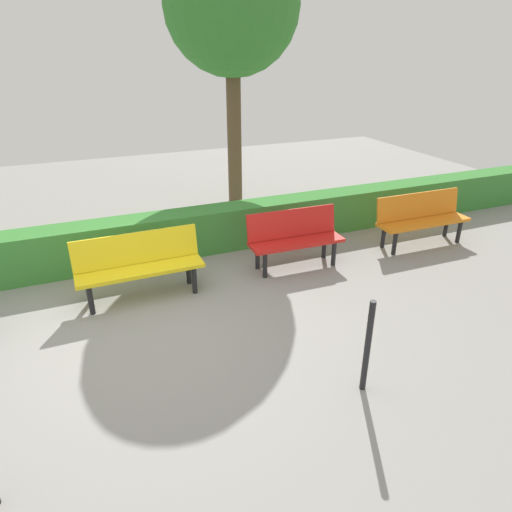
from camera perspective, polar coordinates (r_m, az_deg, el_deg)
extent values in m
plane|color=gray|center=(5.52, -12.62, -9.40)|extent=(19.41, 19.41, 0.00)
cube|color=orange|center=(8.00, 20.56, 4.08)|extent=(1.64, 0.44, 0.05)
cube|color=orange|center=(8.06, 19.94, 6.11)|extent=(1.64, 0.13, 0.42)
cylinder|color=black|center=(8.42, 24.42, 2.83)|extent=(0.07, 0.07, 0.39)
cylinder|color=black|center=(8.62, 23.05, 3.56)|extent=(0.07, 0.07, 0.39)
cylinder|color=black|center=(7.56, 17.23, 1.56)|extent=(0.07, 0.07, 0.39)
cylinder|color=black|center=(7.77, 15.89, 2.39)|extent=(0.07, 0.07, 0.39)
cube|color=red|center=(6.74, 5.18, 1.80)|extent=(1.45, 0.46, 0.05)
cube|color=red|center=(6.81, 4.56, 4.21)|extent=(1.44, 0.16, 0.42)
cylinder|color=black|center=(6.96, 9.86, 0.32)|extent=(0.07, 0.07, 0.39)
cylinder|color=black|center=(7.19, 8.68, 1.26)|extent=(0.07, 0.07, 0.39)
cylinder|color=black|center=(6.49, 1.15, -1.17)|extent=(0.07, 0.07, 0.39)
cylinder|color=black|center=(6.75, 0.20, -0.12)|extent=(0.07, 0.07, 0.39)
cube|color=yellow|center=(6.06, -14.45, -1.73)|extent=(1.65, 0.44, 0.05)
cube|color=yellow|center=(6.14, -14.99, 0.97)|extent=(1.64, 0.12, 0.42)
cylinder|color=black|center=(6.14, -7.84, -3.06)|extent=(0.07, 0.07, 0.39)
cylinder|color=black|center=(6.40, -8.58, -1.89)|extent=(0.07, 0.07, 0.39)
cylinder|color=black|center=(5.99, -20.29, -5.29)|extent=(0.07, 0.07, 0.39)
cylinder|color=black|center=(6.26, -20.52, -3.99)|extent=(0.07, 0.07, 0.39)
cube|color=#387F33|center=(7.34, -7.56, 3.13)|extent=(15.41, 0.50, 0.70)
cylinder|color=brown|center=(9.21, -2.78, 15.31)|extent=(0.28, 0.28, 3.01)
sphere|color=#337A2D|center=(9.10, -3.11, 29.34)|extent=(2.45, 2.45, 2.45)
cylinder|color=black|center=(4.44, 14.00, -11.14)|extent=(0.06, 0.06, 1.00)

